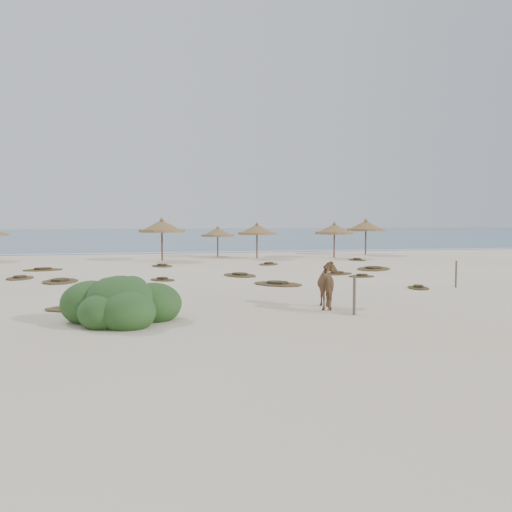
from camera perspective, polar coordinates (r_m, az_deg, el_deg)
name	(u,v)px	position (r m, az deg, el deg)	size (l,w,h in m)	color
ground	(226,290)	(24.95, -3.00, -3.40)	(160.00, 160.00, 0.00)	beige
ocean	(160,235)	(99.58, -9.62, 2.10)	(200.00, 100.00, 0.01)	#24506E
foam_line	(181,253)	(50.70, -7.50, 0.34)	(70.00, 0.60, 0.01)	white
palapa_2	(162,227)	(41.76, -9.40, 2.90)	(4.39, 4.39, 3.16)	brown
palapa_3	(218,233)	(45.27, -3.85, 2.35)	(3.46, 3.46, 2.48)	brown
palapa_4	(257,230)	(43.54, 0.10, 2.61)	(3.68, 3.68, 2.78)	brown
palapa_5	(334,230)	(44.30, 7.84, 2.63)	(3.60, 3.60, 2.81)	brown
palapa_6	(366,226)	(48.61, 10.93, 2.93)	(3.64, 3.64, 3.05)	brown
horse	(330,285)	(20.09, 7.43, -2.91)	(0.87, 1.91, 1.61)	brown
fence_post_near	(354,295)	(18.85, 9.81, -3.85)	(0.10, 0.10, 1.31)	brown
fence_post_far	(456,274)	(27.21, 19.37, -1.72)	(0.09, 0.09, 1.21)	brown
bush	(121,305)	(17.77, -13.34, -4.76)	(3.68, 3.24, 1.65)	#2F5223
scrub_1	(60,281)	(29.47, -19.00, -2.38)	(1.85, 2.69, 0.16)	brown
scrub_2	(163,279)	(28.93, -9.32, -2.33)	(1.67, 1.73, 0.16)	brown
scrub_3	(240,275)	(30.73, -1.62, -1.91)	(2.24, 2.70, 0.16)	brown
scrub_4	(337,273)	(31.87, 8.12, -1.73)	(2.12, 1.71, 0.16)	brown
scrub_5	(374,268)	(35.25, 11.67, -1.23)	(3.28, 3.56, 0.16)	brown
scrub_6	(43,270)	(36.15, -20.53, -1.27)	(2.53, 1.90, 0.16)	brown
scrub_7	(269,264)	(37.81, 1.28, -0.80)	(2.00, 2.12, 0.16)	brown
scrub_9	(278,284)	(26.79, 2.18, -2.78)	(2.91, 2.98, 0.16)	brown
scrub_10	(357,260)	(42.17, 10.09, -0.36)	(1.41, 1.84, 0.16)	brown
scrub_11	(74,308)	(20.71, -17.72, -4.97)	(2.02, 1.35, 0.16)	brown
scrub_12	(418,287)	(26.35, 15.92, -3.05)	(1.04, 1.44, 0.16)	brown
scrub_13	(162,266)	(36.96, -9.38, -0.96)	(1.72, 2.15, 0.16)	brown
scrub_14	(362,276)	(30.71, 10.53, -1.98)	(1.42, 0.93, 0.16)	brown
scrub_15	(20,278)	(31.73, -22.54, -2.03)	(1.50, 2.11, 0.16)	brown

